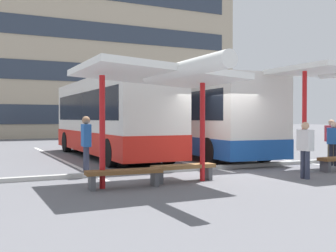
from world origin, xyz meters
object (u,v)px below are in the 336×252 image
(coach_bus_0, at_px, (110,118))
(waiting_shelter_0, at_px, (160,76))
(bench_0, at_px, (124,174))
(waiting_passenger_3, at_px, (86,141))
(waiting_passenger_1, at_px, (334,141))
(waiting_passenger_0, at_px, (305,146))
(coach_bus_1, at_px, (188,118))
(bench_1, at_px, (184,169))
(waiting_passenger_2, at_px, (331,138))

(coach_bus_0, xyz_separation_m, waiting_shelter_0, (-1.19, -7.92, 1.04))
(bench_0, distance_m, waiting_passenger_3, 2.53)
(bench_0, relative_size, waiting_passenger_1, 1.21)
(waiting_passenger_0, bearing_deg, waiting_passenger_3, 149.69)
(coach_bus_1, relative_size, waiting_passenger_0, 7.65)
(coach_bus_0, bearing_deg, bench_1, -92.22)
(waiting_passenger_1, bearing_deg, coach_bus_1, 110.87)
(waiting_shelter_0, xyz_separation_m, waiting_passenger_1, (7.38, 1.31, -1.85))
(waiting_shelter_0, height_order, waiting_passenger_1, waiting_shelter_0)
(waiting_shelter_0, relative_size, bench_0, 2.61)
(coach_bus_0, relative_size, waiting_passenger_1, 6.67)
(waiting_passenger_0, xyz_separation_m, waiting_passenger_3, (-5.40, 3.15, 0.12))
(waiting_passenger_1, bearing_deg, coach_bus_0, 133.11)
(coach_bus_1, bearing_deg, waiting_passenger_2, -62.26)
(bench_0, relative_size, waiting_passenger_3, 1.08)
(coach_bus_0, height_order, waiting_passenger_0, coach_bus_0)
(coach_bus_0, xyz_separation_m, waiting_passenger_1, (6.19, -6.62, -0.81))
(bench_1, height_order, waiting_passenger_3, waiting_passenger_3)
(waiting_shelter_0, relative_size, waiting_passenger_1, 3.17)
(bench_1, distance_m, waiting_passenger_1, 6.57)
(bench_0, bearing_deg, coach_bus_0, 75.03)
(bench_1, bearing_deg, waiting_shelter_0, -154.55)
(waiting_passenger_1, bearing_deg, waiting_passenger_0, -148.89)
(waiting_shelter_0, distance_m, waiting_passenger_3, 3.29)
(waiting_shelter_0, xyz_separation_m, waiting_passenger_0, (4.18, -0.63, -1.83))
(coach_bus_0, relative_size, waiting_passenger_2, 6.35)
(waiting_passenger_2, height_order, waiting_passenger_3, waiting_passenger_3)
(waiting_passenger_1, distance_m, waiting_passenger_2, 0.87)
(waiting_passenger_1, height_order, waiting_passenger_2, waiting_passenger_2)
(coach_bus_1, distance_m, bench_0, 9.68)
(coach_bus_1, distance_m, waiting_passenger_3, 8.08)
(coach_bus_1, bearing_deg, bench_1, -119.07)
(bench_0, relative_size, waiting_passenger_0, 1.19)
(waiting_passenger_1, bearing_deg, waiting_passenger_2, 47.75)
(coach_bus_0, distance_m, coach_bus_1, 3.76)
(waiting_passenger_3, bearing_deg, coach_bus_0, 65.95)
(bench_1, relative_size, waiting_passenger_2, 1.09)
(waiting_shelter_0, height_order, bench_0, waiting_shelter_0)
(waiting_passenger_1, xyz_separation_m, waiting_passenger_2, (0.59, 0.65, 0.06))
(coach_bus_0, height_order, waiting_passenger_2, coach_bus_0)
(waiting_passenger_0, xyz_separation_m, waiting_passenger_2, (3.79, 2.58, 0.04))
(bench_0, xyz_separation_m, waiting_passenger_3, (-0.32, 2.42, 0.69))
(coach_bus_0, distance_m, bench_0, 8.20)
(bench_0, xyz_separation_m, waiting_passenger_1, (8.28, 1.20, 0.55))
(waiting_passenger_0, height_order, waiting_passenger_1, waiting_passenger_0)
(bench_0, bearing_deg, waiting_passenger_0, -8.25)
(bench_0, height_order, bench_1, same)
(waiting_shelter_0, bearing_deg, waiting_passenger_3, 115.74)
(coach_bus_1, distance_m, waiting_passenger_0, 8.40)
(bench_1, bearing_deg, waiting_passenger_1, 7.70)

